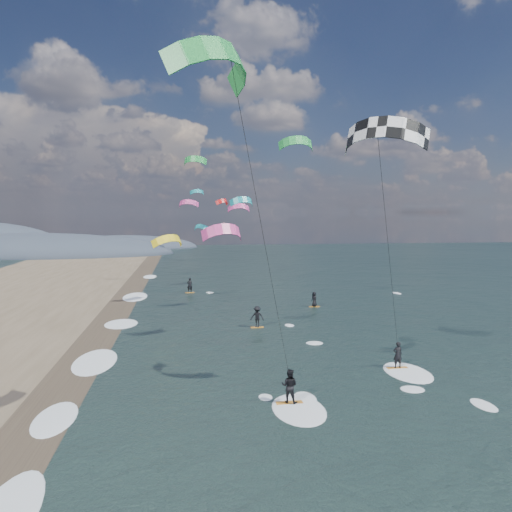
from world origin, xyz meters
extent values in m
plane|color=black|center=(0.00, 0.00, 0.00)|extent=(260.00, 260.00, 0.00)
cube|color=#382D23|center=(-12.00, 10.00, 0.00)|extent=(3.00, 240.00, 0.00)
ellipsoid|color=#3D4756|center=(-40.00, 100.00, 0.00)|extent=(64.00, 24.00, 10.00)
ellipsoid|color=#3D4756|center=(-22.00, 120.00, 0.00)|extent=(40.00, 18.00, 7.00)
cube|color=#C27922|center=(7.68, 10.93, 0.03)|extent=(1.32, 0.40, 0.06)
imported|color=black|center=(7.68, 10.93, 0.87)|extent=(0.61, 0.42, 1.63)
ellipsoid|color=white|center=(7.98, 10.13, 0.00)|extent=(2.60, 4.20, 0.12)
cylinder|color=black|center=(5.68, 7.93, 7.44)|extent=(0.02, 0.02, 14.23)
cube|color=#C27922|center=(-0.10, 6.31, 0.03)|extent=(1.36, 0.42, 0.06)
imported|color=black|center=(-0.10, 6.31, 0.92)|extent=(1.04, 0.95, 1.72)
ellipsoid|color=white|center=(0.20, 5.51, 0.00)|extent=(2.60, 4.20, 0.12)
cylinder|color=black|center=(-1.85, 3.31, 8.28)|extent=(0.02, 0.02, 15.59)
cube|color=#C27922|center=(0.65, 23.00, 0.03)|extent=(1.10, 0.35, 0.05)
imported|color=black|center=(0.65, 23.00, 0.93)|extent=(1.30, 1.00, 1.77)
cube|color=#C27922|center=(7.75, 31.33, 0.03)|extent=(1.10, 0.35, 0.05)
imported|color=black|center=(7.75, 31.33, 0.80)|extent=(0.70, 0.85, 1.50)
cube|color=#C27922|center=(-4.79, 42.05, 0.03)|extent=(1.10, 0.35, 0.05)
imported|color=black|center=(-4.79, 42.05, 0.94)|extent=(0.66, 0.44, 1.77)
ellipsoid|color=white|center=(-10.80, 6.00, 0.00)|extent=(2.40, 5.40, 0.11)
ellipsoid|color=white|center=(-10.80, 15.00, 0.00)|extent=(2.40, 5.40, 0.11)
ellipsoid|color=white|center=(-10.80, 26.00, 0.00)|extent=(2.40, 5.40, 0.11)
ellipsoid|color=white|center=(-10.80, 40.00, 0.00)|extent=(2.40, 5.40, 0.11)
ellipsoid|color=white|center=(-10.80, 58.00, 0.00)|extent=(2.40, 5.40, 0.11)
camera|label=1|loc=(-5.18, -17.63, 9.63)|focal=35.00mm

